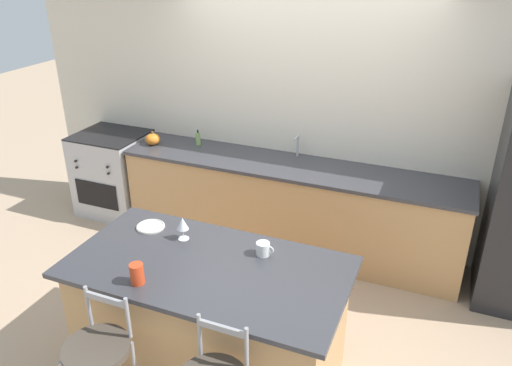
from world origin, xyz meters
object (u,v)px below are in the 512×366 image
at_px(bar_stool_near, 99,362).
at_px(wine_glass, 183,224).
at_px(dinner_plate, 151,226).
at_px(oven_range, 115,173).
at_px(tumbler_cup, 137,274).
at_px(soap_bottle, 198,139).
at_px(pumpkin_decoration, 153,139).
at_px(coffee_mug, 263,249).

xyz_separation_m(bar_stool_near, wine_glass, (0.07, 0.93, 0.47)).
bearing_deg(dinner_plate, oven_range, 135.19).
xyz_separation_m(tumbler_cup, soap_bottle, (-0.79, 2.26, 0.00)).
xyz_separation_m(wine_glass, pumpkin_decoration, (-1.24, 1.52, -0.06)).
xyz_separation_m(oven_range, pumpkin_decoration, (0.58, -0.03, 0.50)).
bearing_deg(dinner_plate, bar_stool_near, -75.98).
distance_m(oven_range, pumpkin_decoration, 0.77).
relative_size(bar_stool_near, coffee_mug, 7.79).
xyz_separation_m(oven_range, bar_stool_near, (1.75, -2.48, 0.09)).
bearing_deg(coffee_mug, soap_bottle, 130.01).
distance_m(oven_range, tumbler_cup, 2.83).
bearing_deg(pumpkin_decoration, coffee_mug, -38.88).
distance_m(wine_glass, tumbler_cup, 0.57).
bearing_deg(oven_range, soap_bottle, 8.33).
height_order(wine_glass, coffee_mug, wine_glass).
bearing_deg(pumpkin_decoration, bar_stool_near, -64.37).
bearing_deg(dinner_plate, tumbler_cup, -63.31).
distance_m(bar_stool_near, wine_glass, 1.04).
xyz_separation_m(bar_stool_near, coffee_mug, (0.67, 0.96, 0.39)).
relative_size(dinner_plate, tumbler_cup, 1.54).
bearing_deg(bar_stool_near, dinner_plate, 104.02).
bearing_deg(soap_bottle, coffee_mug, -49.99).
xyz_separation_m(oven_range, coffee_mug, (2.42, -1.51, 0.48)).
relative_size(oven_range, wine_glass, 5.41).
bearing_deg(oven_range, tumbler_cup, -49.27).
height_order(oven_range, pumpkin_decoration, pumpkin_decoration).
bearing_deg(tumbler_cup, wine_glass, 89.67).
distance_m(tumbler_cup, pumpkin_decoration, 2.42).
bearing_deg(soap_bottle, oven_range, -171.67).
relative_size(bar_stool_near, soap_bottle, 5.98).
relative_size(coffee_mug, pumpkin_decoration, 0.81).
distance_m(dinner_plate, soap_bottle, 1.72).
bearing_deg(soap_bottle, bar_stool_near, -74.50).
bearing_deg(tumbler_cup, pumpkin_decoration, 120.74).
height_order(bar_stool_near, wine_glass, wine_glass).
relative_size(dinner_plate, coffee_mug, 1.68).
bearing_deg(pumpkin_decoration, dinner_plate, -57.68).
bearing_deg(pumpkin_decoration, oven_range, 177.26).
bearing_deg(dinner_plate, coffee_mug, -0.99).
relative_size(oven_range, coffee_mug, 7.45).
relative_size(pumpkin_decoration, soap_bottle, 0.94).
xyz_separation_m(oven_range, tumbler_cup, (1.82, -2.11, 0.51)).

